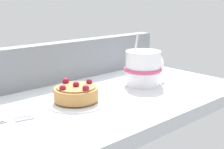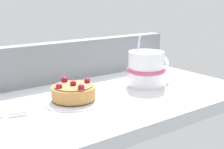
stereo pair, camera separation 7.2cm
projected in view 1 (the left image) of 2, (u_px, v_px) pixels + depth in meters
ground_plane at (103, 101)px, 70.94cm from camera, size 68.10×37.91×2.92cm
window_rail_back at (61, 62)px, 81.48cm from camera, size 66.74×3.88×10.47cm
dessert_plate at (76, 101)px, 65.64cm from camera, size 13.52×13.52×0.72cm
raspberry_tart at (76, 93)px, 65.16cm from camera, size 9.45×9.45×4.07cm
coffee_mug at (142, 68)px, 78.75cm from camera, size 13.21×10.01×12.72cm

